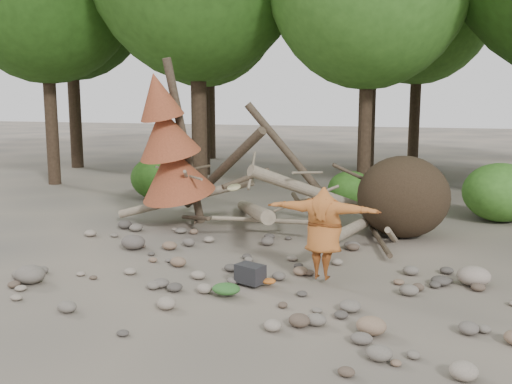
% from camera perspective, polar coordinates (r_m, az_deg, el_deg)
% --- Properties ---
extents(ground, '(120.00, 120.00, 0.00)m').
position_cam_1_polar(ground, '(10.72, -1.51, -8.70)').
color(ground, '#514C44').
rests_on(ground, ground).
extents(deadfall_pile, '(8.55, 5.24, 3.30)m').
position_cam_1_polar(deadfall_pile, '(14.11, 12.12, -0.54)').
color(deadfall_pile, '#332619').
rests_on(deadfall_pile, ground).
extents(dead_conifer, '(2.06, 2.16, 4.35)m').
position_cam_1_polar(dead_conifer, '(14.59, -8.65, 4.47)').
color(dead_conifer, '#4C3F30').
rests_on(dead_conifer, ground).
extents(bush_left, '(1.80, 1.80, 1.44)m').
position_cam_1_polar(bush_left, '(19.21, -9.76, 1.41)').
color(bush_left, '#275316').
rests_on(bush_left, ground).
extents(bush_mid, '(1.40, 1.40, 1.12)m').
position_cam_1_polar(bush_mid, '(17.81, 9.42, 0.29)').
color(bush_mid, '#336A1E').
rests_on(bush_mid, ground).
extents(bush_right, '(2.00, 2.00, 1.60)m').
position_cam_1_polar(bush_right, '(16.86, 23.25, -0.03)').
color(bush_right, '#407D27').
rests_on(bush_right, ground).
extents(frisbee_thrower, '(3.06, 0.85, 1.69)m').
position_cam_1_polar(frisbee_thrower, '(10.36, 6.74, -4.08)').
color(frisbee_thrower, '#AB5C26').
rests_on(frisbee_thrower, ground).
extents(backpack, '(0.58, 0.48, 0.33)m').
position_cam_1_polar(backpack, '(10.31, -0.58, -8.48)').
color(backpack, black).
rests_on(backpack, ground).
extents(cloth_green, '(0.49, 0.41, 0.18)m').
position_cam_1_polar(cloth_green, '(9.79, -3.00, -9.92)').
color(cloth_green, '#2A5B24').
rests_on(cloth_green, ground).
extents(cloth_orange, '(0.27, 0.22, 0.10)m').
position_cam_1_polar(cloth_orange, '(10.31, 1.24, -9.16)').
color(cloth_orange, '#B55C1F').
rests_on(cloth_orange, ground).
extents(boulder_front_left, '(0.56, 0.50, 0.34)m').
position_cam_1_polar(boulder_front_left, '(11.22, -21.66, -7.65)').
color(boulder_front_left, '#686056').
rests_on(boulder_front_left, ground).
extents(boulder_front_right, '(0.43, 0.39, 0.26)m').
position_cam_1_polar(boulder_front_right, '(8.47, 11.45, -12.97)').
color(boulder_front_right, '#866A53').
rests_on(boulder_front_right, ground).
extents(boulder_mid_right, '(0.59, 0.53, 0.35)m').
position_cam_1_polar(boulder_mid_right, '(11.03, 20.95, -7.85)').
color(boulder_mid_right, gray).
rests_on(boulder_mid_right, ground).
extents(boulder_mid_left, '(0.54, 0.49, 0.33)m').
position_cam_1_polar(boulder_mid_left, '(13.01, -12.19, -4.92)').
color(boulder_mid_left, '#58504A').
rests_on(boulder_mid_left, ground).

